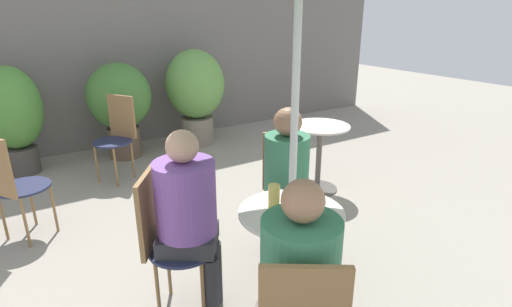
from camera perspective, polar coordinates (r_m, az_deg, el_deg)
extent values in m
cube|color=slate|center=(5.97, -21.95, 14.81)|extent=(10.00, 0.06, 3.00)
cylinder|color=#514C47|center=(2.64, 4.83, -15.36)|extent=(0.06, 0.06, 0.70)
cylinder|color=silver|center=(2.45, 5.07, -8.44)|extent=(0.65, 0.65, 0.02)
cylinder|color=#514C47|center=(4.52, 8.70, -4.92)|extent=(0.44, 0.44, 0.01)
cylinder|color=#514C47|center=(4.38, 8.94, -0.66)|extent=(0.06, 0.06, 0.70)
cylinder|color=silver|center=(4.27, 9.20, 3.88)|extent=(0.62, 0.62, 0.02)
cylinder|color=#232847|center=(3.17, 4.22, -6.76)|extent=(0.43, 0.43, 0.02)
cylinder|color=olive|center=(3.41, 6.39, -9.29)|extent=(0.02, 0.02, 0.46)
cylinder|color=olive|center=(3.40, 1.63, -9.29)|extent=(0.02, 0.02, 0.46)
cylinder|color=olive|center=(3.17, 6.80, -11.75)|extent=(0.02, 0.02, 0.46)
cylinder|color=olive|center=(3.16, 1.63, -11.76)|extent=(0.02, 0.02, 0.46)
cube|color=olive|center=(3.24, 4.18, -1.18)|extent=(0.32, 0.23, 0.49)
cylinder|color=#232847|center=(2.63, -10.45, -13.15)|extent=(0.43, 0.43, 0.02)
cylinder|color=olive|center=(2.90, -12.39, -15.45)|extent=(0.02, 0.02, 0.46)
cylinder|color=olive|center=(2.69, -13.82, -18.85)|extent=(0.02, 0.02, 0.46)
cylinder|color=olive|center=(2.85, -6.71, -15.78)|extent=(0.02, 0.02, 0.46)
cylinder|color=olive|center=(2.63, -7.58, -19.32)|extent=(0.02, 0.02, 0.46)
cube|color=olive|center=(2.55, -15.12, -8.02)|extent=(0.23, 0.32, 0.49)
cylinder|color=#232847|center=(3.93, -30.28, -4.17)|extent=(0.43, 0.43, 0.02)
cylinder|color=olive|center=(4.06, -32.45, -7.55)|extent=(0.02, 0.02, 0.46)
cylinder|color=olive|center=(3.84, -30.07, -8.57)|extent=(0.02, 0.02, 0.46)
cylinder|color=olive|center=(4.20, -29.35, -6.11)|extent=(0.02, 0.02, 0.46)
cylinder|color=olive|center=(3.99, -26.89, -7.00)|extent=(0.02, 0.02, 0.46)
cylinder|color=#232847|center=(4.82, -19.83, 1.56)|extent=(0.43, 0.43, 0.02)
cylinder|color=olive|center=(4.90, -17.21, -0.81)|extent=(0.02, 0.02, 0.46)
cylinder|color=olive|center=(5.08, -19.59, -0.34)|extent=(0.02, 0.02, 0.46)
cylinder|color=olive|center=(4.71, -19.41, -1.90)|extent=(0.02, 0.02, 0.46)
cylinder|color=olive|center=(4.90, -21.80, -1.37)|extent=(0.02, 0.02, 0.46)
cube|color=olive|center=(4.89, -18.63, 5.07)|extent=(0.23, 0.32, 0.49)
cylinder|color=#42475B|center=(3.14, 2.82, -12.05)|extent=(0.10, 0.10, 0.45)
cylinder|color=#42475B|center=(3.15, 5.66, -12.05)|extent=(0.10, 0.10, 0.45)
cube|color=#42475B|center=(3.11, 4.28, -6.09)|extent=(0.42, 0.43, 0.10)
cylinder|color=#337551|center=(3.00, 4.41, -1.43)|extent=(0.34, 0.34, 0.44)
sphere|color=#9E7051|center=(2.90, 4.58, 4.56)|extent=(0.21, 0.21, 0.21)
cylinder|color=#2D2D33|center=(2.67, -6.52, -18.63)|extent=(0.11, 0.11, 0.45)
cylinder|color=#2D2D33|center=(2.80, -6.05, -16.52)|extent=(0.11, 0.11, 0.45)
cube|color=#2D2D33|center=(2.59, -9.65, -11.98)|extent=(0.47, 0.46, 0.11)
cylinder|color=#7A4C9E|center=(2.45, -10.04, -6.27)|extent=(0.37, 0.37, 0.46)
sphere|color=tan|center=(2.32, -10.51, 1.01)|extent=(0.19, 0.19, 0.19)
cylinder|color=#337551|center=(1.86, 6.32, -15.55)|extent=(0.36, 0.36, 0.45)
sphere|color=#9E7051|center=(1.70, 6.73, -6.73)|extent=(0.19, 0.19, 0.19)
cylinder|color=#DBC65B|center=(2.40, 7.82, -6.96)|extent=(0.07, 0.07, 0.15)
cylinder|color=silver|center=(2.49, 6.49, -5.57)|extent=(0.06, 0.06, 0.16)
cylinder|color=#DBC65B|center=(2.44, 2.59, -6.19)|extent=(0.07, 0.07, 0.15)
cylinder|color=beige|center=(2.31, 4.89, -7.73)|extent=(0.06, 0.06, 0.17)
cylinder|color=#47423D|center=(5.61, -30.35, -0.83)|extent=(0.37, 0.37, 0.32)
ellipsoid|color=#4C8938|center=(5.45, -31.52, 5.57)|extent=(0.66, 0.66, 0.97)
cylinder|color=brown|center=(5.67, -18.26, 1.57)|extent=(0.42, 0.42, 0.40)
ellipsoid|color=#427533|center=(5.52, -18.96, 7.78)|extent=(0.81, 0.81, 0.85)
cylinder|color=slate|center=(5.99, -8.35, 3.30)|extent=(0.47, 0.47, 0.40)
ellipsoid|color=#609947|center=(5.83, -8.69, 9.77)|extent=(0.83, 0.83, 0.97)
cylinder|color=silver|center=(2.27, 5.41, 1.51)|extent=(0.04, 0.04, 2.35)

